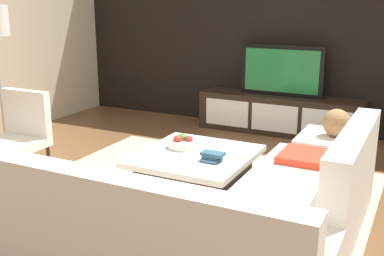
{
  "coord_description": "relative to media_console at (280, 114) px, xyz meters",
  "views": [
    {
      "loc": [
        1.71,
        -3.54,
        1.74
      ],
      "look_at": [
        -0.3,
        0.44,
        0.51
      ],
      "focal_mm": 44.44,
      "sensor_mm": 36.0,
      "label": 1
    }
  ],
  "objects": [
    {
      "name": "fruit_bowl",
      "position": [
        -0.28,
        -2.2,
        0.18
      ],
      "size": [
        0.28,
        0.28,
        0.13
      ],
      "color": "silver",
      "rests_on": "coffee_table"
    },
    {
      "name": "media_console",
      "position": [
        0.0,
        0.0,
        0.0
      ],
      "size": [
        2.13,
        0.48,
        0.5
      ],
      "color": "black",
      "rests_on": "ground"
    },
    {
      "name": "sectional_couch",
      "position": [
        0.51,
        -3.26,
        0.03
      ],
      "size": [
        2.35,
        2.36,
        0.83
      ],
      "color": "white",
      "rests_on": "ground"
    },
    {
      "name": "ground_plane",
      "position": [
        0.0,
        -2.4,
        -0.25
      ],
      "size": [
        14.0,
        14.0,
        0.0
      ],
      "primitive_type": "plane",
      "color": "brown"
    },
    {
      "name": "feature_wall_back",
      "position": [
        0.0,
        0.3,
        1.15
      ],
      "size": [
        6.4,
        0.12,
        2.8
      ],
      "primitive_type": "cube",
      "color": "black",
      "rests_on": "ground"
    },
    {
      "name": "decorative_ball",
      "position": [
        0.94,
        -1.24,
        0.29
      ],
      "size": [
        0.28,
        0.28,
        0.28
      ],
      "primitive_type": "sphere",
      "color": "#997247",
      "rests_on": "ottoman"
    },
    {
      "name": "accent_chair_near",
      "position": [
        -1.79,
        -2.75,
        0.24
      ],
      "size": [
        0.55,
        0.52,
        0.87
      ],
      "rotation": [
        0.0,
        0.0,
        -0.08
      ],
      "color": "black",
      "rests_on": "ground"
    },
    {
      "name": "book_stack",
      "position": [
        0.12,
        -2.41,
        0.17
      ],
      "size": [
        0.2,
        0.16,
        0.08
      ],
      "color": "#2D516B",
      "rests_on": "coffee_table"
    },
    {
      "name": "area_rug",
      "position": [
        -0.1,
        -2.4,
        -0.24
      ],
      "size": [
        3.08,
        2.73,
        0.01
      ],
      "primitive_type": "cube",
      "color": "tan",
      "rests_on": "ground"
    },
    {
      "name": "coffee_table",
      "position": [
        -0.1,
        -2.3,
        -0.05
      ],
      "size": [
        0.99,
        1.05,
        0.38
      ],
      "color": "black",
      "rests_on": "ground"
    },
    {
      "name": "ottoman",
      "position": [
        0.94,
        -1.24,
        -0.05
      ],
      "size": [
        0.7,
        0.7,
        0.4
      ],
      "primitive_type": "cube",
      "color": "white",
      "rests_on": "ground"
    },
    {
      "name": "television",
      "position": [
        0.0,
        0.0,
        0.58
      ],
      "size": [
        1.08,
        0.06,
        0.65
      ],
      "color": "black",
      "rests_on": "media_console"
    }
  ]
}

